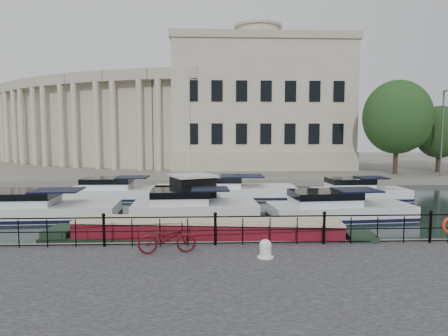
# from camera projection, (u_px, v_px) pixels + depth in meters

# --- Properties ---
(ground_plane) EXTENTS (160.00, 160.00, 0.00)m
(ground_plane) POSITION_uv_depth(u_px,v_px,m) (214.00, 243.00, 16.80)
(ground_plane) COLOR black
(ground_plane) RESTS_ON ground
(far_bank) EXTENTS (120.00, 42.00, 0.55)m
(far_bank) POSITION_uv_depth(u_px,v_px,m) (209.00, 164.00, 55.59)
(far_bank) COLOR #6B665B
(far_bank) RESTS_ON ground_plane
(railing) EXTENTS (24.14, 0.14, 1.22)m
(railing) POSITION_uv_depth(u_px,v_px,m) (215.00, 228.00, 14.46)
(railing) COLOR black
(railing) RESTS_ON near_quay
(civic_building) EXTENTS (53.55, 31.84, 16.85)m
(civic_building) POSITION_uv_depth(u_px,v_px,m) (201.00, 114.00, 50.69)
(civic_building) COLOR #ADA38C
(civic_building) RESTS_ON far_bank
(bicycle) EXTENTS (2.01, 0.90, 1.02)m
(bicycle) POSITION_uv_depth(u_px,v_px,m) (167.00, 238.00, 13.52)
(bicycle) COLOR #400B10
(bicycle) RESTS_ON near_quay
(mooring_bollard) EXTENTS (0.54, 0.54, 0.61)m
(mooring_bollard) POSITION_uv_depth(u_px,v_px,m) (265.00, 249.00, 13.05)
(mooring_bollard) COLOR silver
(mooring_bollard) RESTS_ON near_quay
(narrowboat) EXTENTS (13.28, 3.15, 1.49)m
(narrowboat) POSITION_uv_depth(u_px,v_px,m) (207.00, 240.00, 15.94)
(narrowboat) COLOR black
(narrowboat) RESTS_ON ground_plane
(harbour_hut) EXTENTS (4.14, 3.86, 2.20)m
(harbour_hut) POSITION_uv_depth(u_px,v_px,m) (193.00, 194.00, 24.25)
(harbour_hut) COLOR #6B665B
(harbour_hut) RESTS_ON ground_plane
(cabin_cruisers) EXTENTS (27.23, 10.88, 1.99)m
(cabin_cruisers) POSITION_uv_depth(u_px,v_px,m) (206.00, 201.00, 25.08)
(cabin_cruisers) COLOR silver
(cabin_cruisers) RESTS_ON ground_plane
(trees) EXTENTS (16.55, 8.96, 9.30)m
(trees) POSITION_uv_depth(u_px,v_px,m) (439.00, 123.00, 40.70)
(trees) COLOR black
(trees) RESTS_ON far_bank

